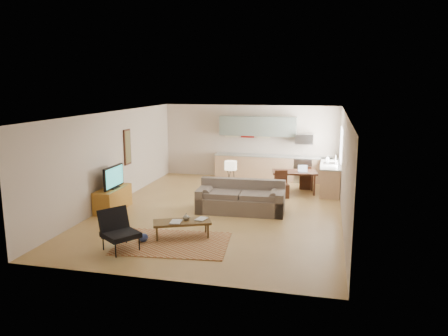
% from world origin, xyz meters
% --- Properties ---
extents(room, '(9.00, 9.00, 9.00)m').
position_xyz_m(room, '(0.00, 0.00, 1.35)').
color(room, '#A47B43').
rests_on(room, ground).
extents(kitchen_counter_back, '(4.26, 0.64, 0.92)m').
position_xyz_m(kitchen_counter_back, '(0.90, 4.18, 0.46)').
color(kitchen_counter_back, tan).
rests_on(kitchen_counter_back, ground).
extents(kitchen_counter_right, '(0.64, 2.26, 0.92)m').
position_xyz_m(kitchen_counter_right, '(2.93, 3.00, 0.46)').
color(kitchen_counter_right, tan).
rests_on(kitchen_counter_right, ground).
extents(kitchen_range, '(0.62, 0.62, 0.90)m').
position_xyz_m(kitchen_range, '(2.00, 4.18, 0.45)').
color(kitchen_range, '#A5A8AD').
rests_on(kitchen_range, ground).
extents(kitchen_microwave, '(0.62, 0.40, 0.35)m').
position_xyz_m(kitchen_microwave, '(2.00, 4.20, 1.55)').
color(kitchen_microwave, '#A5A8AD').
rests_on(kitchen_microwave, room).
extents(upper_cabinets, '(2.80, 0.34, 0.70)m').
position_xyz_m(upper_cabinets, '(0.30, 4.33, 1.95)').
color(upper_cabinets, slate).
rests_on(upper_cabinets, room).
extents(window_right, '(0.02, 1.40, 1.05)m').
position_xyz_m(window_right, '(3.23, 3.00, 1.55)').
color(window_right, white).
rests_on(window_right, room).
extents(wall_art_left, '(0.06, 0.42, 1.10)m').
position_xyz_m(wall_art_left, '(-3.21, 0.90, 1.55)').
color(wall_art_left, olive).
rests_on(wall_art_left, room).
extents(triptych, '(1.70, 0.04, 0.50)m').
position_xyz_m(triptych, '(-0.10, 4.47, 1.75)').
color(triptych, beige).
rests_on(triptych, room).
extents(rug, '(2.60, 1.93, 0.02)m').
position_xyz_m(rug, '(-0.44, -2.74, 0.01)').
color(rug, brown).
rests_on(rug, floor).
extents(sofa, '(2.52, 1.18, 0.86)m').
position_xyz_m(sofa, '(0.56, -0.04, 0.43)').
color(sofa, '#66584F').
rests_on(sofa, floor).
extents(coffee_table, '(1.42, 1.01, 0.40)m').
position_xyz_m(coffee_table, '(-0.37, -2.32, 0.20)').
color(coffee_table, '#4D3719').
rests_on(coffee_table, floor).
extents(book_a, '(0.32, 0.38, 0.03)m').
position_xyz_m(book_a, '(-0.59, -2.47, 0.41)').
color(book_a, maroon).
rests_on(book_a, coffee_table).
extents(book_b, '(0.36, 0.41, 0.02)m').
position_xyz_m(book_b, '(-0.07, -2.07, 0.40)').
color(book_b, navy).
rests_on(book_b, coffee_table).
extents(vase, '(0.21, 0.21, 0.16)m').
position_xyz_m(vase, '(-0.29, -2.23, 0.47)').
color(vase, black).
rests_on(vase, coffee_table).
extents(armchair, '(1.07, 1.07, 0.88)m').
position_xyz_m(armchair, '(-1.37, -3.37, 0.44)').
color(armchair, black).
rests_on(armchair, floor).
extents(tv_credenza, '(0.52, 1.36, 0.63)m').
position_xyz_m(tv_credenza, '(-2.97, -0.65, 0.31)').
color(tv_credenza, '#98621F').
rests_on(tv_credenza, floor).
extents(tv, '(0.10, 1.05, 0.63)m').
position_xyz_m(tv, '(-2.91, -0.65, 0.94)').
color(tv, black).
rests_on(tv, tv_credenza).
extents(console_table, '(0.71, 0.57, 0.73)m').
position_xyz_m(console_table, '(0.12, 0.64, 0.36)').
color(console_table, '#361C11').
rests_on(console_table, floor).
extents(table_lamp, '(0.42, 0.42, 0.58)m').
position_xyz_m(table_lamp, '(0.12, 0.64, 1.02)').
color(table_lamp, beige).
rests_on(table_lamp, console_table).
extents(dining_table, '(1.51, 1.00, 0.71)m').
position_xyz_m(dining_table, '(1.81, 2.47, 0.36)').
color(dining_table, '#361C11').
rests_on(dining_table, floor).
extents(dining_chair_near, '(0.50, 0.51, 0.83)m').
position_xyz_m(dining_chair_near, '(1.49, 1.81, 0.41)').
color(dining_chair_near, '#361C11').
rests_on(dining_chair_near, floor).
extents(dining_chair_far, '(0.38, 0.40, 0.79)m').
position_xyz_m(dining_chair_far, '(2.14, 3.14, 0.39)').
color(dining_chair_far, '#361C11').
rests_on(dining_chair_far, floor).
extents(laptop, '(0.35, 0.30, 0.22)m').
position_xyz_m(laptop, '(2.10, 2.38, 0.82)').
color(laptop, '#A5A8AD').
rests_on(laptop, dining_table).
extents(soap_bottle, '(0.10, 0.10, 0.19)m').
position_xyz_m(soap_bottle, '(2.83, 3.38, 1.02)').
color(soap_bottle, beige).
rests_on(soap_bottle, kitchen_counter_right).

